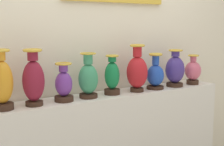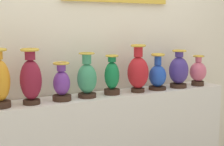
# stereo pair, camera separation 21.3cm
# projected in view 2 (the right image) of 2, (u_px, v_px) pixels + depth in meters

# --- Properties ---
(back_wall) EXTENTS (4.73, 0.14, 3.09)m
(back_wall) POSITION_uv_depth(u_px,v_px,m) (101.00, 31.00, 2.82)
(back_wall) COLOR beige
(back_wall) RESTS_ON ground_plane
(vase_amber) EXTENTS (0.14, 0.14, 0.41)m
(vase_amber) POSITION_uv_depth(u_px,v_px,m) (0.00, 81.00, 2.23)
(vase_amber) COLOR #382319
(vase_amber) RESTS_ON display_shelf
(vase_burgundy) EXTENTS (0.16, 0.16, 0.41)m
(vase_burgundy) POSITION_uv_depth(u_px,v_px,m) (31.00, 79.00, 2.33)
(vase_burgundy) COLOR #382319
(vase_burgundy) RESTS_ON display_shelf
(vase_violet) EXTENTS (0.14, 0.14, 0.29)m
(vase_violet) POSITION_uv_depth(u_px,v_px,m) (62.00, 84.00, 2.45)
(vase_violet) COLOR #382319
(vase_violet) RESTS_ON display_shelf
(vase_jade) EXTENTS (0.16, 0.16, 0.36)m
(vase_jade) POSITION_uv_depth(u_px,v_px,m) (87.00, 78.00, 2.56)
(vase_jade) COLOR #382319
(vase_jade) RESTS_ON display_shelf
(vase_emerald) EXTENTS (0.13, 0.13, 0.33)m
(vase_emerald) POSITION_uv_depth(u_px,v_px,m) (112.00, 77.00, 2.67)
(vase_emerald) COLOR #382319
(vase_emerald) RESTS_ON display_shelf
(vase_crimson) EXTENTS (0.18, 0.18, 0.41)m
(vase_crimson) POSITION_uv_depth(u_px,v_px,m) (138.00, 71.00, 2.75)
(vase_crimson) COLOR #382319
(vase_crimson) RESTS_ON display_shelf
(vase_sapphire) EXTENTS (0.15, 0.15, 0.32)m
(vase_sapphire) POSITION_uv_depth(u_px,v_px,m) (158.00, 75.00, 2.87)
(vase_sapphire) COLOR #382319
(vase_sapphire) RESTS_ON display_shelf
(vase_indigo) EXTENTS (0.18, 0.18, 0.35)m
(vase_indigo) POSITION_uv_depth(u_px,v_px,m) (179.00, 71.00, 2.96)
(vase_indigo) COLOR #382319
(vase_indigo) RESTS_ON display_shelf
(vase_rose) EXTENTS (0.16, 0.16, 0.29)m
(vase_rose) POSITION_uv_depth(u_px,v_px,m) (198.00, 72.00, 3.06)
(vase_rose) COLOR #382319
(vase_rose) RESTS_ON display_shelf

